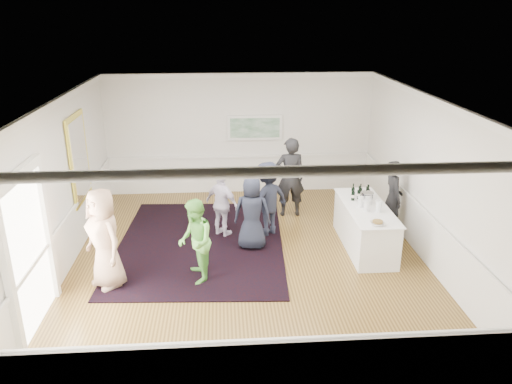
{
  "coord_description": "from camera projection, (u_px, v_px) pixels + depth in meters",
  "views": [
    {
      "loc": [
        -0.49,
        -8.9,
        4.75
      ],
      "look_at": [
        0.16,
        0.2,
        1.37
      ],
      "focal_mm": 35.0,
      "sensor_mm": 36.0,
      "label": 1
    }
  ],
  "objects": [
    {
      "name": "wainscoting",
      "position": [
        249.0,
        237.0,
        9.83
      ],
      "size": [
        7.0,
        8.0,
        1.0
      ],
      "primitive_type": null,
      "color": "white",
      "rests_on": "floor"
    },
    {
      "name": "juice_pitchers",
      "position": [
        369.0,
        204.0,
        10.0
      ],
      "size": [
        0.41,
        0.38,
        0.24
      ],
      "color": "#6EB641",
      "rests_on": "serving_table"
    },
    {
      "name": "wall_back",
      "position": [
        240.0,
        134.0,
        13.19
      ],
      "size": [
        7.0,
        0.02,
        3.2
      ],
      "primitive_type": "cube",
      "color": "white",
      "rests_on": "floor"
    },
    {
      "name": "wall_front",
      "position": [
        268.0,
        300.0,
        5.7
      ],
      "size": [
        7.0,
        0.02,
        3.2
      ],
      "primitive_type": "cube",
      "color": "white",
      "rests_on": "floor"
    },
    {
      "name": "doorway",
      "position": [
        27.0,
        243.0,
        7.5
      ],
      "size": [
        0.1,
        1.78,
        2.56
      ],
      "color": "white",
      "rests_on": "wall_left"
    },
    {
      "name": "guest_green",
      "position": [
        195.0,
        241.0,
        8.99
      ],
      "size": [
        0.71,
        0.85,
        1.57
      ],
      "primitive_type": "imported",
      "rotation": [
        0.0,
        0.0,
        -1.41
      ],
      "color": "#67BE4C",
      "rests_on": "floor"
    },
    {
      "name": "floor",
      "position": [
        249.0,
        259.0,
        10.0
      ],
      "size": [
        8.0,
        8.0,
        0.0
      ],
      "primitive_type": "plane",
      "color": "olive",
      "rests_on": "ground"
    },
    {
      "name": "area_rug",
      "position": [
        201.0,
        243.0,
        10.66
      ],
      "size": [
        3.72,
        4.73,
        0.02
      ],
      "primitive_type": "cube",
      "rotation": [
        0.0,
        0.0,
        -0.06
      ],
      "color": "black",
      "rests_on": "floor"
    },
    {
      "name": "wine_bottles",
      "position": [
        361.0,
        191.0,
        10.6
      ],
      "size": [
        0.43,
        0.29,
        0.31
      ],
      "color": "black",
      "rests_on": "serving_table"
    },
    {
      "name": "wall_right",
      "position": [
        428.0,
        180.0,
        9.68
      ],
      "size": [
        0.02,
        8.0,
        3.2
      ],
      "primitive_type": "cube",
      "color": "white",
      "rests_on": "floor"
    },
    {
      "name": "bartender",
      "position": [
        393.0,
        198.0,
        10.83
      ],
      "size": [
        0.41,
        0.62,
        1.7
      ],
      "primitive_type": "imported",
      "rotation": [
        0.0,
        0.0,
        1.57
      ],
      "color": "black",
      "rests_on": "floor"
    },
    {
      "name": "guest_navy",
      "position": [
        252.0,
        213.0,
        10.25
      ],
      "size": [
        0.84,
        0.63,
        1.57
      ],
      "primitive_type": "imported",
      "rotation": [
        0.0,
        0.0,
        2.96
      ],
      "color": "#1D2131",
      "rests_on": "floor"
    },
    {
      "name": "mirror",
      "position": [
        79.0,
        158.0,
        10.36
      ],
      "size": [
        0.05,
        1.25,
        1.85
      ],
      "color": "yellow",
      "rests_on": "wall_left"
    },
    {
      "name": "serving_table",
      "position": [
        365.0,
        227.0,
        10.37
      ],
      "size": [
        0.86,
        2.27,
        0.92
      ],
      "color": "white",
      "rests_on": "floor"
    },
    {
      "name": "wall_left",
      "position": [
        59.0,
        189.0,
        9.21
      ],
      "size": [
        0.02,
        8.0,
        3.2
      ],
      "primitive_type": "cube",
      "color": "white",
      "rests_on": "floor"
    },
    {
      "name": "guest_dark_b",
      "position": [
        290.0,
        177.0,
        11.83
      ],
      "size": [
        0.71,
        0.48,
        1.93
      ],
      "primitive_type": "imported",
      "rotation": [
        0.0,
        0.0,
        3.17
      ],
      "color": "black",
      "rests_on": "floor"
    },
    {
      "name": "landscape_painting",
      "position": [
        255.0,
        128.0,
        13.1
      ],
      "size": [
        1.44,
        0.06,
        0.66
      ],
      "color": "white",
      "rests_on": "wall_back"
    },
    {
      "name": "guest_dark_a",
      "position": [
        268.0,
        199.0,
        10.85
      ],
      "size": [
        1.24,
        1.11,
        1.67
      ],
      "primitive_type": "imported",
      "rotation": [
        0.0,
        0.0,
        3.73
      ],
      "color": "#1D2131",
      "rests_on": "floor"
    },
    {
      "name": "ceiling",
      "position": [
        248.0,
        100.0,
        8.89
      ],
      "size": [
        7.0,
        8.0,
        0.02
      ],
      "primitive_type": "cube",
      "color": "white",
      "rests_on": "wall_back"
    },
    {
      "name": "guest_lilac",
      "position": [
        222.0,
        204.0,
        10.82
      ],
      "size": [
        0.89,
        0.83,
        1.48
      ],
      "primitive_type": "imported",
      "rotation": [
        0.0,
        0.0,
        2.45
      ],
      "color": "silver",
      "rests_on": "floor"
    },
    {
      "name": "ice_bucket",
      "position": [
        367.0,
        198.0,
        10.33
      ],
      "size": [
        0.26,
        0.26,
        0.25
      ],
      "primitive_type": "cylinder",
      "color": "silver",
      "rests_on": "serving_table"
    },
    {
      "name": "nut_bowl",
      "position": [
        378.0,
        223.0,
        9.35
      ],
      "size": [
        0.28,
        0.28,
        0.08
      ],
      "color": "white",
      "rests_on": "serving_table"
    },
    {
      "name": "guest_tan",
      "position": [
        104.0,
        239.0,
        8.77
      ],
      "size": [
        1.04,
        1.07,
        1.86
      ],
      "primitive_type": "imported",
      "rotation": [
        0.0,
        0.0,
        -0.84
      ],
      "color": "tan",
      "rests_on": "floor"
    }
  ]
}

